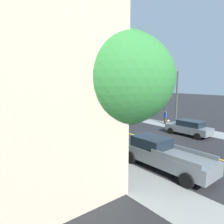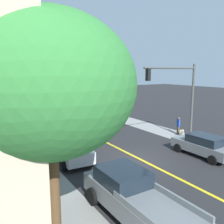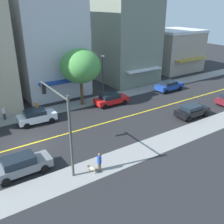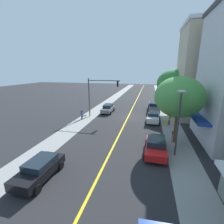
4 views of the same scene
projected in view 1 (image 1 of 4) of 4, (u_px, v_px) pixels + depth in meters
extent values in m
plane|color=#262628|center=(146.00, 138.00, 19.55)|extent=(140.00, 140.00, 0.00)
cube|color=gray|center=(85.00, 154.00, 15.35)|extent=(2.77, 126.00, 0.01)
cube|color=gray|center=(186.00, 128.00, 23.76)|extent=(2.77, 126.00, 0.01)
cube|color=yellow|center=(146.00, 138.00, 19.55)|extent=(0.20, 126.00, 0.00)
cube|color=#1E429E|center=(27.00, 108.00, 19.65)|extent=(1.20, 6.80, 0.24)
cube|color=silver|center=(7.00, 99.00, 30.19)|extent=(0.93, 6.43, 0.24)
cylinder|color=brown|center=(118.00, 150.00, 11.13)|extent=(0.44, 0.44, 3.39)
ellipsoid|color=#337F38|center=(118.00, 78.00, 10.56)|extent=(5.81, 5.81, 4.93)
cylinder|color=brown|center=(45.00, 117.00, 22.20)|extent=(0.40, 0.40, 3.25)
ellipsoid|color=#4C9947|center=(43.00, 84.00, 21.68)|extent=(5.08, 5.08, 4.31)
cylinder|color=yellow|center=(74.00, 139.00, 18.33)|extent=(0.24, 0.24, 0.65)
sphere|color=yellow|center=(74.00, 134.00, 18.27)|extent=(0.22, 0.22, 0.22)
cylinder|color=yellow|center=(72.00, 138.00, 18.22)|extent=(0.10, 0.10, 0.10)
cylinder|color=yellow|center=(75.00, 138.00, 18.43)|extent=(0.10, 0.10, 0.10)
cylinder|color=#4C4C51|center=(47.00, 126.00, 22.75)|extent=(0.07, 0.07, 1.07)
cube|color=#2D2D33|center=(47.00, 120.00, 22.66)|extent=(0.12, 0.18, 0.26)
cylinder|color=#474C47|center=(177.00, 99.00, 24.21)|extent=(0.20, 0.20, 6.61)
cylinder|color=#474C47|center=(163.00, 74.00, 22.10)|extent=(5.40, 0.14, 0.14)
cube|color=black|center=(149.00, 78.00, 20.76)|extent=(0.26, 0.32, 0.90)
sphere|color=red|center=(149.00, 75.00, 20.71)|extent=(0.20, 0.20, 0.20)
sphere|color=yellow|center=(149.00, 78.00, 20.76)|extent=(0.20, 0.20, 0.20)
sphere|color=green|center=(149.00, 81.00, 20.80)|extent=(0.20, 0.20, 0.20)
cylinder|color=#38383D|center=(38.00, 102.00, 24.58)|extent=(0.16, 0.16, 5.97)
ellipsoid|color=silver|center=(37.00, 76.00, 24.12)|extent=(0.70, 0.36, 0.24)
cube|color=red|center=(53.00, 119.00, 26.14)|extent=(2.00, 4.51, 0.65)
cube|color=#19232D|center=(53.00, 115.00, 25.87)|extent=(1.73, 2.45, 0.55)
cylinder|color=black|center=(41.00, 121.00, 26.77)|extent=(0.23, 0.64, 0.64)
cylinder|color=black|center=(55.00, 119.00, 27.91)|extent=(0.23, 0.64, 0.64)
cylinder|color=black|center=(50.00, 124.00, 24.46)|extent=(0.23, 0.64, 0.64)
cylinder|color=black|center=(64.00, 122.00, 25.60)|extent=(0.23, 0.64, 0.64)
cube|color=slate|center=(188.00, 129.00, 20.64)|extent=(1.76, 4.46, 0.66)
cube|color=#19232D|center=(191.00, 123.00, 20.37)|extent=(1.54, 2.41, 0.57)
cylinder|color=black|center=(171.00, 131.00, 21.27)|extent=(0.23, 0.64, 0.64)
cylinder|color=black|center=(180.00, 128.00, 22.35)|extent=(0.23, 0.64, 0.64)
cylinder|color=black|center=(198.00, 137.00, 19.02)|extent=(0.23, 0.64, 0.64)
cylinder|color=black|center=(206.00, 134.00, 20.10)|extent=(0.23, 0.64, 0.64)
cube|color=silver|center=(98.00, 134.00, 18.50)|extent=(1.96, 4.20, 0.77)
cube|color=#19232D|center=(99.00, 128.00, 18.25)|extent=(1.66, 2.30, 0.46)
cylinder|color=black|center=(82.00, 136.00, 19.13)|extent=(0.25, 0.65, 0.64)
cylinder|color=black|center=(98.00, 133.00, 20.16)|extent=(0.25, 0.65, 0.64)
cylinder|color=black|center=(98.00, 143.00, 16.96)|extent=(0.25, 0.65, 0.64)
cylinder|color=black|center=(115.00, 140.00, 17.98)|extent=(0.25, 0.65, 0.64)
cube|color=#1E429E|center=(27.00, 110.00, 34.30)|extent=(2.08, 4.60, 0.73)
cube|color=#19232D|center=(28.00, 107.00, 34.04)|extent=(1.76, 2.51, 0.43)
cylinder|color=black|center=(19.00, 112.00, 34.84)|extent=(0.25, 0.65, 0.64)
cylinder|color=black|center=(30.00, 111.00, 36.07)|extent=(0.25, 0.65, 0.64)
cylinder|color=black|center=(25.00, 114.00, 32.63)|extent=(0.25, 0.65, 0.64)
cylinder|color=black|center=(37.00, 112.00, 33.86)|extent=(0.25, 0.65, 0.64)
cube|color=maroon|center=(67.00, 105.00, 41.76)|extent=(1.82, 4.47, 0.62)
cube|color=#19232D|center=(67.00, 102.00, 41.50)|extent=(1.57, 2.42, 0.54)
cylinder|color=black|center=(60.00, 106.00, 42.43)|extent=(0.23, 0.64, 0.64)
cylinder|color=black|center=(67.00, 106.00, 43.47)|extent=(0.23, 0.64, 0.64)
cylinder|color=black|center=(66.00, 108.00, 40.13)|extent=(0.23, 0.64, 0.64)
cylinder|color=black|center=(74.00, 107.00, 41.17)|extent=(0.23, 0.64, 0.64)
cube|color=black|center=(86.00, 109.00, 35.86)|extent=(1.87, 4.26, 0.67)
cube|color=#19232D|center=(86.00, 106.00, 35.62)|extent=(1.62, 2.31, 0.45)
cylinder|color=black|center=(78.00, 110.00, 36.46)|extent=(0.23, 0.64, 0.64)
cylinder|color=black|center=(86.00, 109.00, 37.55)|extent=(0.23, 0.64, 0.64)
cylinder|color=black|center=(86.00, 112.00, 34.28)|extent=(0.23, 0.64, 0.64)
cylinder|color=black|center=(95.00, 111.00, 35.37)|extent=(0.23, 0.64, 0.64)
cube|color=slate|center=(165.00, 157.00, 12.52)|extent=(1.95, 6.06, 0.79)
cube|color=#19232D|center=(152.00, 142.00, 13.25)|extent=(1.78, 2.18, 0.66)
cube|color=slate|center=(174.00, 158.00, 10.96)|extent=(0.11, 3.15, 0.24)
cube|color=slate|center=(192.00, 151.00, 12.07)|extent=(0.11, 3.15, 0.24)
cylinder|color=black|center=(131.00, 157.00, 13.57)|extent=(0.28, 0.80, 0.80)
cylinder|color=black|center=(150.00, 151.00, 14.76)|extent=(0.28, 0.80, 0.80)
cylinder|color=black|center=(187.00, 180.00, 10.40)|extent=(0.28, 0.80, 0.80)
cylinder|color=black|center=(205.00, 170.00, 11.60)|extent=(0.28, 0.80, 0.80)
cylinder|color=brown|center=(165.00, 121.00, 26.57)|extent=(0.26, 0.26, 0.75)
cylinder|color=#284CB2|center=(165.00, 115.00, 26.46)|extent=(0.35, 0.35, 0.68)
sphere|color=#936B4C|center=(165.00, 112.00, 26.40)|extent=(0.21, 0.21, 0.21)
cylinder|color=#33384C|center=(71.00, 140.00, 17.71)|extent=(0.24, 0.24, 0.78)
cylinder|color=orange|center=(71.00, 131.00, 17.60)|extent=(0.32, 0.32, 0.71)
sphere|color=tan|center=(71.00, 126.00, 17.53)|extent=(0.22, 0.22, 0.22)
cylinder|color=#33384C|center=(86.00, 152.00, 14.52)|extent=(0.26, 0.26, 0.79)
cylinder|color=silver|center=(86.00, 142.00, 14.41)|extent=(0.35, 0.35, 0.72)
sphere|color=tan|center=(86.00, 136.00, 14.34)|extent=(0.22, 0.22, 0.22)
ellipsoid|color=#C6B28C|center=(168.00, 121.00, 26.01)|extent=(0.74, 0.54, 0.30)
sphere|color=#C6B28C|center=(168.00, 121.00, 25.67)|extent=(0.24, 0.24, 0.24)
cylinder|color=#C6B28C|center=(168.00, 123.00, 25.85)|extent=(0.10, 0.10, 0.27)
cylinder|color=#C6B28C|center=(169.00, 123.00, 26.26)|extent=(0.10, 0.10, 0.27)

